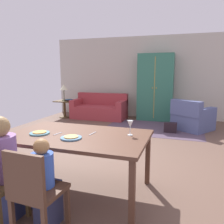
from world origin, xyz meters
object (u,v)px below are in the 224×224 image
object	(u,v)px
table_lamp	(64,88)
handbag	(170,128)
person_man	(6,172)
book_lower	(71,100)
dining_chair_child	(34,189)
couch	(100,109)
person_child	(46,186)
wine_glass	(130,125)
side_table	(64,106)
dining_table	(78,140)
armoire	(156,87)
plate_near_child	(71,138)
armchair	(192,118)
plate_near_man	(40,133)
book_upper	(69,100)

from	to	relation	value
table_lamp	handbag	world-z (taller)	table_lamp
person_man	book_lower	world-z (taller)	person_man
dining_chair_child	couch	size ratio (longest dim) A/B	0.49
person_child	person_man	bearing A→B (deg)	179.39
wine_glass	person_child	size ratio (longest dim) A/B	0.20
side_table	book_lower	world-z (taller)	book_lower
person_child	book_lower	xyz separation A→B (m)	(-2.42, 5.03, 0.16)
dining_table	side_table	world-z (taller)	dining_table
dining_chair_child	side_table	distance (m)	5.78
couch	book_lower	world-z (taller)	couch
person_man	handbag	xyz separation A→B (m)	(1.41, 4.07, -0.38)
wine_glass	armoire	world-z (taller)	armoire
plate_near_child	couch	distance (m)	4.93
couch	armchair	xyz separation A→B (m)	(2.91, -0.70, 0.02)
wine_glass	armoire	distance (m)	4.66
plate_near_man	person_child	size ratio (longest dim) A/B	0.27
person_man	table_lamp	world-z (taller)	table_lamp
wine_glass	couch	xyz separation A→B (m)	(-2.09, 4.33, -0.59)
wine_glass	book_lower	size ratio (longest dim) A/B	0.85
dining_table	dining_chair_child	xyz separation A→B (m)	(-0.00, -0.90, -0.20)
plate_near_man	side_table	size ratio (longest dim) A/B	0.43
plate_near_child	side_table	size ratio (longest dim) A/B	0.43
person_man	wine_glass	bearing A→B (deg)	39.30
dining_table	table_lamp	xyz separation A→B (m)	(-2.64, 4.25, 0.31)
armchair	side_table	bearing A→B (deg)	173.80
person_man	side_table	xyz separation A→B (m)	(-2.16, 4.97, -0.14)
person_child	couch	bearing A→B (deg)	105.57
handbag	table_lamp	bearing A→B (deg)	165.86
person_child	couch	size ratio (longest dim) A/B	0.52
person_man	armchair	distance (m)	4.93
dining_chair_child	table_lamp	world-z (taller)	table_lamp
plate_near_man	dining_chair_child	world-z (taller)	dining_chair_child
book_lower	handbag	bearing A→B (deg)	-15.87
wine_glass	armoire	xyz separation A→B (m)	(-0.29, 4.65, 0.16)
book_lower	book_upper	world-z (taller)	book_upper
dining_table	table_lamp	bearing A→B (deg)	121.81
dining_chair_child	handbag	size ratio (longest dim) A/B	2.72
couch	side_table	distance (m)	1.21
couch	book_lower	bearing A→B (deg)	-168.09
person_child	book_upper	size ratio (longest dim) A/B	4.20
person_man	table_lamp	distance (m)	5.45
book_upper	couch	bearing A→B (deg)	15.43
book_upper	person_child	bearing A→B (deg)	-63.81
person_man	person_child	distance (m)	0.49
wine_glass	dining_chair_child	size ratio (longest dim) A/B	0.21
person_man	armchair	xyz separation A→B (m)	(1.93, 4.53, -0.19)
plate_near_man	book_lower	size ratio (longest dim) A/B	1.14
plate_near_man	couch	xyz separation A→B (m)	(-0.98, 4.63, -0.47)
armoire	book_upper	world-z (taller)	armoire
book_lower	table_lamp	bearing A→B (deg)	-165.66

